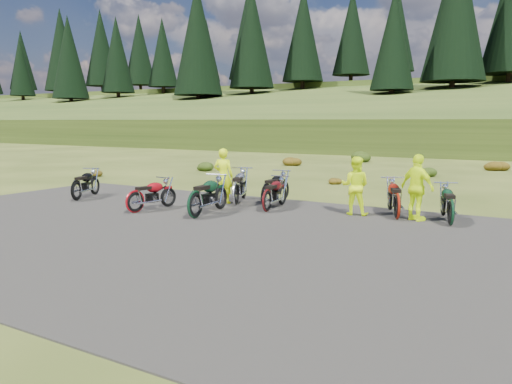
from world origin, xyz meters
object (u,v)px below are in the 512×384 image
Objects in this scene: motorcycle_7 at (450,227)px; person_middle at (223,177)px; motorcycle_0 at (77,201)px; motorcycle_3 at (236,207)px.

motorcycle_7 is 1.08× the size of person_middle.
motorcycle_0 is 0.90× the size of motorcycle_3.
motorcycle_3 is 1.19m from person_middle.
motorcycle_7 is at bearing -101.24° from motorcycle_0.
motorcycle_0 is 5.80m from motorcycle_3.
motorcycle_7 is (12.21, 2.14, 0.00)m from motorcycle_0.
motorcycle_0 is at bearing 82.35° from motorcycle_7.
motorcycle_0 is at bearing 12.46° from person_middle.
person_middle is (4.82, 2.17, 0.95)m from motorcycle_0.
motorcycle_7 is 7.45m from person_middle.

